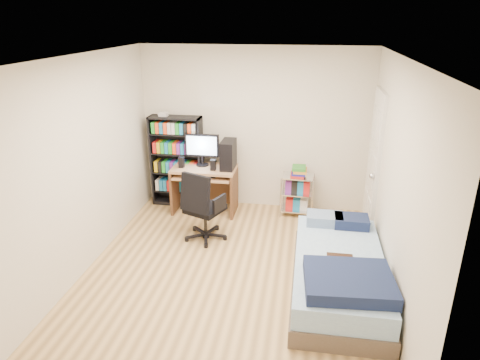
% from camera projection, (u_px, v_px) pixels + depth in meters
% --- Properties ---
extents(room, '(3.58, 4.08, 2.58)m').
position_uv_depth(room, '(231.00, 174.00, 4.73)').
color(room, tan).
rests_on(room, ground).
extents(media_shelf, '(0.81, 0.27, 1.50)m').
position_uv_depth(media_shelf, '(177.00, 160.00, 6.78)').
color(media_shelf, black).
rests_on(media_shelf, room).
extents(computer_desk, '(0.97, 0.56, 1.22)m').
position_uv_depth(computer_desk, '(211.00, 171.00, 6.56)').
color(computer_desk, tan).
rests_on(computer_desk, room).
extents(office_chair, '(0.77, 0.77, 0.99)m').
position_uv_depth(office_chair, '(203.00, 218.00, 5.81)').
color(office_chair, black).
rests_on(office_chair, room).
extents(wire_cart, '(0.50, 0.37, 0.78)m').
position_uv_depth(wire_cart, '(298.00, 184.00, 6.47)').
color(wire_cart, silver).
rests_on(wire_cart, room).
extents(bed, '(0.99, 1.98, 0.56)m').
position_uv_depth(bed, '(339.00, 273.00, 4.70)').
color(bed, brown).
rests_on(bed, room).
extents(door, '(0.12, 0.80, 2.00)m').
position_uv_depth(door, '(374.00, 164.00, 5.80)').
color(door, silver).
rests_on(door, room).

